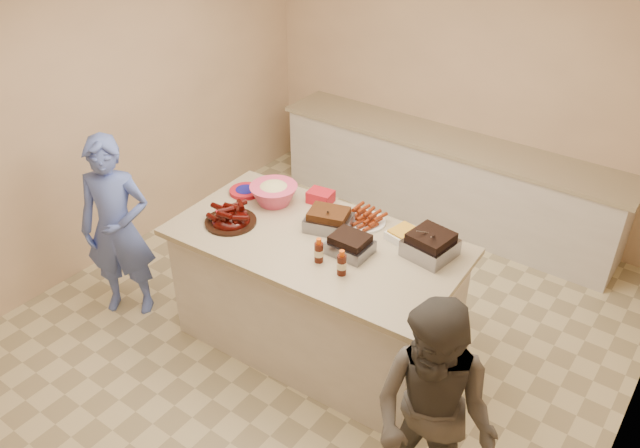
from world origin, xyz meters
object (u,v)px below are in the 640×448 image
Objects in this scene: rib_platter at (231,223)px; mustard_bottle at (309,225)px; roasting_pan at (429,255)px; coleslaw_bowl at (274,203)px; plastic_cup at (263,198)px; guest_blue at (133,305)px; island at (316,342)px; bbq_bottle_b at (341,274)px; bbq_bottle_a at (319,261)px.

mustard_bottle is (0.49, 0.32, 0.00)m from rib_platter.
roasting_pan is at bearing 19.87° from rib_platter.
coleslaw_bowl is (-1.31, -0.08, 0.00)m from roasting_pan.
plastic_cup is 1.53m from guest_blue.
roasting_pan is 0.91m from mustard_bottle.
roasting_pan is at bearing 3.71° from coleslaw_bowl.
island reaches higher than guest_blue.
plastic_cup is (-0.53, 0.10, 0.00)m from mustard_bottle.
roasting_pan reaches higher than plastic_cup.
rib_platter is at bearing -100.01° from coleslaw_bowl.
rib_platter reaches higher than mustard_bottle.
plastic_cup is at bearing 179.59° from coleslaw_bowl.
coleslaw_bowl is at bearing -0.41° from plastic_cup.
mustard_bottle is 1.15× the size of plastic_cup.
mustard_bottle is at bearing -7.11° from guest_blue.
bbq_bottle_b reaches higher than plastic_cup.
bbq_bottle_a is at bearing -26.22° from plastic_cup.
guest_blue is (-1.54, -0.56, 0.00)m from island.
plastic_cup is (-1.06, 0.45, 0.00)m from bbq_bottle_b.
plastic_cup is (-0.04, 0.42, 0.00)m from rib_platter.
bbq_bottle_a is at bearing -45.02° from mustard_bottle.
mustard_bottle is (-0.32, 0.32, 0.00)m from bbq_bottle_a.
bbq_bottle_b is 0.63m from mustard_bottle.
coleslaw_bowl is 1.04m from bbq_bottle_b.
rib_platter is 1.04× the size of coleslaw_bowl.
bbq_bottle_b is (-0.37, -0.53, 0.00)m from roasting_pan.
plastic_cup is 0.07× the size of guest_blue.
plastic_cup is at bearing 8.83° from guest_blue.
bbq_bottle_a is 0.12× the size of guest_blue.
rib_platter is at bearing -165.25° from island.
coleslaw_bowl reaches higher than roasting_pan.
coleslaw_bowl is (-0.56, 0.21, 1.00)m from island.
island is at bearing 17.47° from rib_platter.
bbq_bottle_a is 1.51× the size of mustard_bottle.
coleslaw_bowl is at bearing 5.32° from guest_blue.
rib_platter is 3.18× the size of mustard_bottle.
island is 5.65× the size of coleslaw_bowl.
rib_platter is 0.58m from mustard_bottle.
guest_blue is (-1.40, -0.68, -1.00)m from mustard_bottle.
rib_platter is 1.27× the size of roasting_pan.
rib_platter is 0.81m from bbq_bottle_a.
bbq_bottle_a is at bearing -0.36° from rib_platter.
bbq_bottle_b is 1.76× the size of plastic_cup.
roasting_pan is 1.63× the size of bbq_bottle_b.
rib_platter is 1.40m from guest_blue.
coleslaw_bowl reaches higher than bbq_bottle_b.
mustard_bottle is at bearing 32.97° from rib_platter.
bbq_bottle_b reaches higher than mustard_bottle.
rib_platter is 1.02m from bbq_bottle_b.
mustard_bottle is (-0.15, 0.12, 1.00)m from island.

